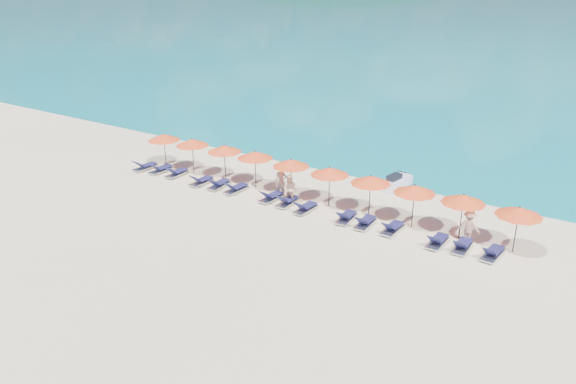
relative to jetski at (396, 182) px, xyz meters
The scene contains 32 objects.
ground 10.17m from the jetski, 108.39° to the right, with size 1400.00×1400.00×0.00m, color beige.
headland_main 612.11m from the jetski, 119.76° to the left, with size 374.00×242.00×126.50m.
headland_small 572.37m from the jetski, 105.56° to the left, with size 162.00×126.00×85.50m.
jetski is the anchor object (origin of this frame).
beachgoer_a 6.91m from the jetski, 135.21° to the right, with size 0.65×0.43×1.79m, color tan.
beachgoer_b 6.75m from the jetski, 124.27° to the right, with size 0.83×0.48×1.71m, color tan.
beachgoer_c 7.57m from the jetski, 40.33° to the right, with size 1.07×0.50×1.66m, color tan.
umbrella_0 14.93m from the jetski, 161.31° to the right, with size 2.10×2.10×2.28m.
umbrella_1 12.72m from the jetski, 158.49° to the right, with size 2.10×2.10×2.28m.
umbrella_2 10.39m from the jetski, 153.55° to the right, with size 2.10×2.10×2.28m.
umbrella_3 8.43m from the jetski, 146.77° to the right, with size 2.10×2.10×2.28m.
umbrella_4 6.56m from the jetski, 133.49° to the right, with size 2.10×2.10×2.28m.
umbrella_5 5.28m from the jetski, 111.98° to the right, with size 2.10×2.10×2.28m.
umbrella_6 4.93m from the jetski, 83.66° to the right, with size 2.10×2.10×2.28m.
umbrella_7 5.73m from the jetski, 58.06° to the right, with size 2.10×2.10×2.28m.
umbrella_8 7.17m from the jetski, 40.94° to the right, with size 2.10×2.10×2.28m.
umbrella_9 9.24m from the jetski, 31.05° to the right, with size 2.10×2.10×2.28m.
lounger_0 15.90m from the jetski, 158.15° to the right, with size 0.72×1.73×0.66m.
lounger_1 14.71m from the jetski, 157.03° to the right, with size 0.68×1.72×0.66m.
lounger_2 13.46m from the jetski, 155.03° to the right, with size 0.71×1.73×0.66m.
lounger_3 11.56m from the jetski, 149.07° to the right, with size 0.66×1.71×0.66m.
lounger_4 10.45m from the jetski, 146.21° to the right, with size 0.77×1.75×0.66m.
lounger_5 9.40m from the jetski, 142.04° to the right, with size 0.71×1.73×0.66m.
lounger_6 7.56m from the jetski, 130.90° to the right, with size 0.72×1.73×0.66m.
lounger_7 6.93m from the jetski, 123.74° to the right, with size 0.70×1.73×0.66m.
lounger_8 6.51m from the jetski, 112.90° to the right, with size 0.69×1.72×0.66m.
lounger_9 5.87m from the jetski, 91.51° to the right, with size 0.79×1.76×0.66m.
lounger_10 5.97m from the jetski, 80.96° to the right, with size 0.71×1.73×0.66m.
lounger_11 6.24m from the jetski, 67.86° to the right, with size 0.66×1.71×0.66m.
lounger_12 7.56m from the jetski, 51.72° to the right, with size 0.65×1.71×0.66m.
lounger_13 8.19m from the jetski, 44.88° to the right, with size 0.67×1.72×0.66m.
lounger_14 9.17m from the jetski, 38.78° to the right, with size 0.76×1.75×0.66m.
Camera 1 is at (15.07, -19.69, 11.89)m, focal length 35.00 mm.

